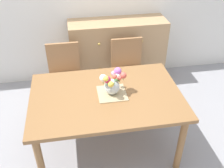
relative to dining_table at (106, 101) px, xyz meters
name	(u,v)px	position (x,y,z in m)	size (l,w,h in m)	color
ground_plane	(107,145)	(0.00, 0.00, -0.66)	(12.00, 12.00, 0.00)	#939399
dining_table	(106,101)	(0.00, 0.00, 0.00)	(1.54, 1.03, 0.74)	olive
chair_left	(65,73)	(-0.42, 0.86, -0.14)	(0.42, 0.42, 0.90)	#9E7047
chair_right	(128,67)	(0.42, 0.86, -0.14)	(0.42, 0.42, 0.90)	#9E7047
dresser	(117,53)	(0.37, 1.33, -0.16)	(1.40, 0.47, 1.00)	tan
placemat	(112,93)	(0.06, 0.01, 0.09)	(0.29, 0.29, 0.01)	tan
flower_vase	(112,83)	(0.07, 0.01, 0.22)	(0.28, 0.24, 0.27)	silver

